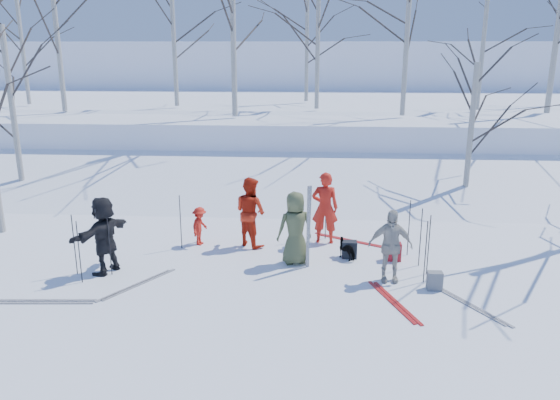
# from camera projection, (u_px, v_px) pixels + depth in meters

# --- Properties ---
(ground) EXTENTS (120.00, 120.00, 0.00)m
(ground) POSITION_uv_depth(u_px,v_px,m) (276.00, 278.00, 11.59)
(ground) COLOR white
(ground) RESTS_ON ground
(snow_ramp) EXTENTS (70.00, 9.49, 4.12)m
(snow_ramp) POSITION_uv_depth(u_px,v_px,m) (290.00, 188.00, 18.27)
(snow_ramp) COLOR white
(snow_ramp) RESTS_ON ground
(snow_plateau) EXTENTS (70.00, 18.00, 2.20)m
(snow_plateau) POSITION_uv_depth(u_px,v_px,m) (299.00, 123.00, 27.64)
(snow_plateau) COLOR white
(snow_plateau) RESTS_ON ground
(far_hill) EXTENTS (90.00, 30.00, 6.00)m
(far_hill) POSITION_uv_depth(u_px,v_px,m) (306.00, 78.00, 47.53)
(far_hill) COLOR white
(far_hill) RESTS_ON ground
(skier_olive_center) EXTENTS (0.94, 0.76, 1.66)m
(skier_olive_center) POSITION_uv_depth(u_px,v_px,m) (295.00, 228.00, 12.18)
(skier_olive_center) COLOR #485030
(skier_olive_center) RESTS_ON ground
(skier_red_north) EXTENTS (0.68, 0.47, 1.80)m
(skier_red_north) POSITION_uv_depth(u_px,v_px,m) (325.00, 208.00, 13.46)
(skier_red_north) COLOR red
(skier_red_north) RESTS_ON ground
(skier_redor_behind) EXTENTS (1.06, 1.04, 1.72)m
(skier_redor_behind) POSITION_uv_depth(u_px,v_px,m) (250.00, 212.00, 13.28)
(skier_redor_behind) COLOR red
(skier_redor_behind) RESTS_ON ground
(skier_red_seated) EXTENTS (0.51, 0.69, 0.96)m
(skier_red_seated) POSITION_uv_depth(u_px,v_px,m) (200.00, 226.00, 13.43)
(skier_red_seated) COLOR red
(skier_red_seated) RESTS_ON ground
(skier_cream_east) EXTENTS (0.91, 0.38, 1.55)m
(skier_cream_east) POSITION_uv_depth(u_px,v_px,m) (390.00, 246.00, 11.26)
(skier_cream_east) COLOR beige
(skier_cream_east) RESTS_ON ground
(skier_grey_west) EXTENTS (1.11, 1.64, 1.70)m
(skier_grey_west) POSITION_uv_depth(u_px,v_px,m) (104.00, 235.00, 11.68)
(skier_grey_west) COLOR black
(skier_grey_west) RESTS_ON ground
(dog) EXTENTS (0.57, 0.58, 0.47)m
(dog) POSITION_uv_depth(u_px,v_px,m) (348.00, 249.00, 12.58)
(dog) COLOR black
(dog) RESTS_ON ground
(upright_ski_left) EXTENTS (0.08, 0.16, 1.90)m
(upright_ski_left) POSITION_uv_depth(u_px,v_px,m) (308.00, 227.00, 11.86)
(upright_ski_left) COLOR silver
(upright_ski_left) RESTS_ON ground
(upright_ski_right) EXTENTS (0.12, 0.23, 1.89)m
(upright_ski_right) POSITION_uv_depth(u_px,v_px,m) (309.00, 226.00, 11.92)
(upright_ski_right) COLOR silver
(upright_ski_right) RESTS_ON ground
(ski_pair_a) EXTENTS (0.44, 1.93, 0.02)m
(ski_pair_a) POSITION_uv_depth(u_px,v_px,m) (46.00, 302.00, 10.50)
(ski_pair_a) COLOR silver
(ski_pair_a) RESTS_ON ground
(ski_pair_b) EXTENTS (1.40, 2.03, 0.02)m
(ski_pair_b) POSITION_uv_depth(u_px,v_px,m) (394.00, 302.00, 10.49)
(ski_pair_b) COLOR #A91818
(ski_pair_b) RESTS_ON ground
(ski_pair_c) EXTENTS (1.80, 2.07, 0.02)m
(ski_pair_c) POSITION_uv_depth(u_px,v_px,m) (350.00, 240.00, 13.80)
(ski_pair_c) COLOR #A91818
(ski_pair_c) RESTS_ON ground
(ski_pair_d) EXTENTS (1.92, 2.08, 0.02)m
(ski_pair_d) POSITION_uv_depth(u_px,v_px,m) (137.00, 285.00, 11.24)
(ski_pair_d) COLOR silver
(ski_pair_d) RESTS_ON ground
(ski_pair_e) EXTENTS (1.87, 2.08, 0.02)m
(ski_pair_e) POSITION_uv_depth(u_px,v_px,m) (470.00, 305.00, 10.37)
(ski_pair_e) COLOR silver
(ski_pair_e) RESTS_ON ground
(ski_pole_a) EXTENTS (0.02, 0.02, 1.34)m
(ski_pole_a) POSITION_uv_depth(u_px,v_px,m) (409.00, 228.00, 12.69)
(ski_pole_a) COLOR black
(ski_pole_a) RESTS_ON ground
(ski_pole_b) EXTENTS (0.02, 0.02, 1.34)m
(ski_pole_b) POSITION_uv_depth(u_px,v_px,m) (425.00, 252.00, 11.21)
(ski_pole_b) COLOR black
(ski_pole_b) RESTS_ON ground
(ski_pole_c) EXTENTS (0.02, 0.02, 1.34)m
(ski_pole_c) POSITION_uv_depth(u_px,v_px,m) (429.00, 245.00, 11.60)
(ski_pole_c) COLOR black
(ski_pole_c) RESTS_ON ground
(ski_pole_d) EXTENTS (0.02, 0.02, 1.34)m
(ski_pole_d) POSITION_uv_depth(u_px,v_px,m) (308.00, 215.00, 13.70)
(ski_pole_d) COLOR black
(ski_pole_d) RESTS_ON ground
(ski_pole_e) EXTENTS (0.02, 0.02, 1.34)m
(ski_pole_e) POSITION_uv_depth(u_px,v_px,m) (421.00, 237.00, 12.07)
(ski_pole_e) COLOR black
(ski_pole_e) RESTS_ON ground
(ski_pole_f) EXTENTS (0.02, 0.02, 1.34)m
(ski_pole_f) POSITION_uv_depth(u_px,v_px,m) (109.00, 245.00, 11.59)
(ski_pole_f) COLOR black
(ski_pole_f) RESTS_ON ground
(ski_pole_g) EXTENTS (0.02, 0.02, 1.34)m
(ski_pole_g) POSITION_uv_depth(u_px,v_px,m) (79.00, 252.00, 11.20)
(ski_pole_g) COLOR black
(ski_pole_g) RESTS_ON ground
(ski_pole_h) EXTENTS (0.02, 0.02, 1.34)m
(ski_pole_h) POSITION_uv_depth(u_px,v_px,m) (181.00, 222.00, 13.12)
(ski_pole_h) COLOR black
(ski_pole_h) RESTS_ON ground
(ski_pole_i) EXTENTS (0.02, 0.02, 1.34)m
(ski_pole_i) POSITION_uv_depth(u_px,v_px,m) (326.00, 213.00, 13.78)
(ski_pole_i) COLOR black
(ski_pole_i) RESTS_ON ground
(ski_pole_j) EXTENTS (0.02, 0.02, 1.34)m
(ski_pole_j) POSITION_uv_depth(u_px,v_px,m) (74.00, 245.00, 11.63)
(ski_pole_j) COLOR black
(ski_pole_j) RESTS_ON ground
(backpack_red) EXTENTS (0.32, 0.22, 0.42)m
(backpack_red) POSITION_uv_depth(u_px,v_px,m) (394.00, 252.00, 12.49)
(backpack_red) COLOR maroon
(backpack_red) RESTS_ON ground
(backpack_grey) EXTENTS (0.30, 0.20, 0.38)m
(backpack_grey) POSITION_uv_depth(u_px,v_px,m) (435.00, 281.00, 10.99)
(backpack_grey) COLOR slate
(backpack_grey) RESTS_ON ground
(backpack_dark) EXTENTS (0.34, 0.24, 0.40)m
(backpack_dark) POSITION_uv_depth(u_px,v_px,m) (349.00, 249.00, 12.66)
(backpack_dark) COLOR black
(backpack_dark) RESTS_ON ground
(birch_plateau_a) EXTENTS (5.76, 5.76, 7.37)m
(birch_plateau_a) POSITION_uv_depth(u_px,v_px,m) (560.00, 14.00, 20.49)
(birch_plateau_a) COLOR silver
(birch_plateau_a) RESTS_ON snow_plateau
(birch_plateau_b) EXTENTS (4.07, 4.07, 4.96)m
(birch_plateau_b) POSITION_uv_depth(u_px,v_px,m) (307.00, 47.00, 25.50)
(birch_plateau_b) COLOR silver
(birch_plateau_b) RESTS_ON snow_plateau
(birch_plateau_d) EXTENTS (3.89, 3.89, 4.71)m
(birch_plateau_d) POSITION_uv_depth(u_px,v_px,m) (23.00, 50.00, 24.14)
(birch_plateau_d) COLOR silver
(birch_plateau_d) RESTS_ON snow_plateau
(birch_plateau_e) EXTENTS (4.39, 4.39, 5.41)m
(birch_plateau_e) POSITION_uv_depth(u_px,v_px,m) (318.00, 42.00, 22.28)
(birch_plateau_e) COLOR silver
(birch_plateau_e) RESTS_ON snow_plateau
(birch_plateau_f) EXTENTS (4.55, 4.55, 5.64)m
(birch_plateau_f) POSITION_uv_depth(u_px,v_px,m) (174.00, 39.00, 23.30)
(birch_plateau_f) COLOR silver
(birch_plateau_f) RESTS_ON snow_plateau
(birch_plateau_g) EXTENTS (4.52, 4.52, 5.59)m
(birch_plateau_g) POSITION_uv_depth(u_px,v_px,m) (407.00, 39.00, 20.04)
(birch_plateau_g) COLOR silver
(birch_plateau_g) RESTS_ON snow_plateau
(birch_plateau_h) EXTENTS (3.78, 3.78, 4.54)m
(birch_plateau_h) POSITION_uv_depth(u_px,v_px,m) (482.00, 53.00, 22.02)
(birch_plateau_h) COLOR silver
(birch_plateau_h) RESTS_ON snow_plateau
(birch_plateau_i) EXTENTS (5.24, 5.24, 6.63)m
(birch_plateau_i) POSITION_uv_depth(u_px,v_px,m) (233.00, 24.00, 19.81)
(birch_plateau_i) COLOR silver
(birch_plateau_i) RESTS_ON snow_plateau
(birch_plateau_j) EXTENTS (4.93, 4.93, 6.18)m
(birch_plateau_j) POSITION_uv_depth(u_px,v_px,m) (57.00, 32.00, 21.41)
(birch_plateau_j) COLOR silver
(birch_plateau_j) RESTS_ON snow_plateau
(birch_edge_d) EXTENTS (4.37, 4.37, 5.38)m
(birch_edge_d) POSITION_uv_depth(u_px,v_px,m) (13.00, 114.00, 17.11)
(birch_edge_d) COLOR silver
(birch_edge_d) RESTS_ON ground
(birch_edge_e) EXTENTS (3.61, 3.61, 4.30)m
(birch_edge_e) POSITION_uv_depth(u_px,v_px,m) (470.00, 135.00, 16.44)
(birch_edge_e) COLOR silver
(birch_edge_e) RESTS_ON ground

